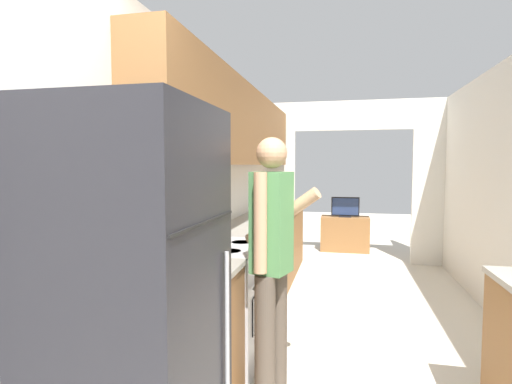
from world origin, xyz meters
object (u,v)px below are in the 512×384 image
refrigerator (134,307)px  person (271,262)px  television (345,207)px  range_oven (220,302)px  tv_cabinet (345,234)px

refrigerator → person: bearing=62.1°
refrigerator → television: 5.61m
refrigerator → television: refrigerator is taller
range_oven → television: bearing=77.4°
tv_cabinet → television: bearing=-90.0°
range_oven → tv_cabinet: size_ratio=1.25×
television → range_oven: bearing=-102.6°
person → tv_cabinet: bearing=11.2°
refrigerator → tv_cabinet: size_ratio=2.14×
person → refrigerator: bearing=168.8°
refrigerator → range_oven: size_ratio=1.71×
refrigerator → range_oven: (-0.03, 1.33, -0.43)m
refrigerator → television: size_ratio=3.71×
tv_cabinet → television: size_ratio=1.73×
range_oven → tv_cabinet: range_oven is taller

